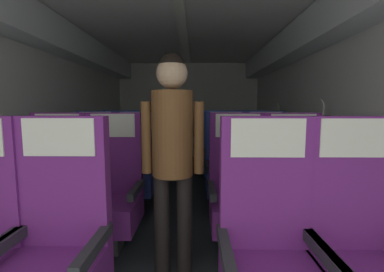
% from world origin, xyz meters
% --- Properties ---
extents(ground, '(3.56, 6.72, 0.02)m').
position_xyz_m(ground, '(0.00, 3.16, -0.01)').
color(ground, '#23282D').
extents(fuselage_shell, '(3.44, 6.37, 2.30)m').
position_xyz_m(fuselage_shell, '(0.00, 3.43, 1.64)').
color(fuselage_shell, silver).
rests_on(fuselage_shell, ground).
extents(seat_a_left_aisle, '(0.50, 0.50, 1.16)m').
position_xyz_m(seat_a_left_aisle, '(-0.54, 1.30, 0.48)').
color(seat_a_left_aisle, '#38383D').
rests_on(seat_a_left_aisle, ground).
extents(seat_a_right_aisle, '(0.50, 0.50, 1.16)m').
position_xyz_m(seat_a_right_aisle, '(1.01, 1.28, 0.48)').
color(seat_a_right_aisle, '#38383D').
rests_on(seat_a_right_aisle, ground).
extents(seat_a_right_window, '(0.50, 0.50, 1.16)m').
position_xyz_m(seat_a_right_window, '(0.55, 1.28, 0.48)').
color(seat_a_right_window, '#38383D').
rests_on(seat_a_right_window, ground).
extents(seat_b_left_window, '(0.50, 0.50, 1.16)m').
position_xyz_m(seat_b_left_window, '(-1.01, 2.17, 0.48)').
color(seat_b_left_window, '#38383D').
rests_on(seat_b_left_window, ground).
extents(seat_b_left_aisle, '(0.50, 0.50, 1.16)m').
position_xyz_m(seat_b_left_aisle, '(-0.54, 2.18, 0.48)').
color(seat_b_left_aisle, '#38383D').
rests_on(seat_b_left_aisle, ground).
extents(seat_b_right_aisle, '(0.50, 0.50, 1.16)m').
position_xyz_m(seat_b_right_aisle, '(1.01, 2.17, 0.48)').
color(seat_b_right_aisle, '#38383D').
rests_on(seat_b_right_aisle, ground).
extents(seat_b_right_window, '(0.50, 0.50, 1.16)m').
position_xyz_m(seat_b_right_window, '(0.54, 2.19, 0.48)').
color(seat_b_right_window, '#38383D').
rests_on(seat_b_right_window, ground).
extents(seat_c_left_window, '(0.50, 0.50, 1.16)m').
position_xyz_m(seat_c_left_window, '(-1.02, 3.05, 0.48)').
color(seat_c_left_window, '#38383D').
rests_on(seat_c_left_window, ground).
extents(seat_c_left_aisle, '(0.50, 0.50, 1.16)m').
position_xyz_m(seat_c_left_aisle, '(-0.54, 3.06, 0.48)').
color(seat_c_left_aisle, '#38383D').
rests_on(seat_c_left_aisle, ground).
extents(seat_c_right_aisle, '(0.50, 0.50, 1.16)m').
position_xyz_m(seat_c_right_aisle, '(1.01, 3.06, 0.48)').
color(seat_c_right_aisle, '#38383D').
rests_on(seat_c_right_aisle, ground).
extents(seat_c_right_window, '(0.50, 0.50, 1.16)m').
position_xyz_m(seat_c_right_window, '(0.54, 3.06, 0.48)').
color(seat_c_right_window, '#38383D').
rests_on(seat_c_right_window, ground).
extents(seat_d_left_window, '(0.50, 0.50, 1.16)m').
position_xyz_m(seat_d_left_window, '(-1.02, 3.94, 0.48)').
color(seat_d_left_window, '#38383D').
rests_on(seat_d_left_window, ground).
extents(seat_d_left_aisle, '(0.50, 0.50, 1.16)m').
position_xyz_m(seat_d_left_aisle, '(-0.55, 3.95, 0.48)').
color(seat_d_left_aisle, '#38383D').
rests_on(seat_d_left_aisle, ground).
extents(seat_d_right_aisle, '(0.50, 0.50, 1.16)m').
position_xyz_m(seat_d_right_aisle, '(1.02, 3.94, 0.48)').
color(seat_d_right_aisle, '#38383D').
rests_on(seat_d_right_aisle, ground).
extents(seat_d_right_window, '(0.50, 0.50, 1.16)m').
position_xyz_m(seat_d_right_window, '(0.53, 3.96, 0.48)').
color(seat_d_right_window, '#38383D').
rests_on(seat_d_right_window, ground).
extents(flight_attendant, '(0.43, 0.28, 1.56)m').
position_xyz_m(flight_attendant, '(0.02, 1.81, 0.96)').
color(flight_attendant, black).
rests_on(flight_attendant, ground).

